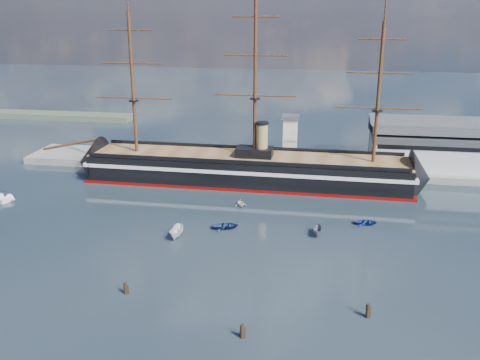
# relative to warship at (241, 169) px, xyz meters

# --- Properties ---
(ground) EXTENTS (600.00, 600.00, 0.00)m
(ground) POSITION_rel_warship_xyz_m (9.54, -20.00, -4.04)
(ground) COLOR black
(ground) RESTS_ON ground
(quay) EXTENTS (180.00, 18.00, 2.00)m
(quay) POSITION_rel_warship_xyz_m (19.54, 16.00, -4.04)
(quay) COLOR slate
(quay) RESTS_ON ground
(warehouse) EXTENTS (63.00, 21.00, 11.60)m
(warehouse) POSITION_rel_warship_xyz_m (67.54, 20.00, 3.95)
(warehouse) COLOR #B7BABC
(warehouse) RESTS_ON ground
(quay_tower) EXTENTS (5.00, 5.00, 15.00)m
(quay_tower) POSITION_rel_warship_xyz_m (12.54, 13.00, 5.72)
(quay_tower) COLOR silver
(quay_tower) RESTS_ON ground
(warship) EXTENTS (112.98, 17.35, 53.94)m
(warship) POSITION_rel_warship_xyz_m (0.00, 0.00, 0.00)
(warship) COLOR black
(warship) RESTS_ON ground
(motorboat_a) EXTENTS (7.13, 2.63, 2.85)m
(motorboat_a) POSITION_rel_warship_xyz_m (-7.62, -39.30, -4.04)
(motorboat_a) COLOR white
(motorboat_a) RESTS_ON ground
(motorboat_b) EXTENTS (2.47, 3.97, 1.73)m
(motorboat_b) POSITION_rel_warship_xyz_m (1.77, -32.75, -4.04)
(motorboat_b) COLOR navy
(motorboat_b) RESTS_ON ground
(motorboat_c) EXTENTS (5.77, 2.14, 2.30)m
(motorboat_c) POSITION_rel_warship_xyz_m (22.22, -33.17, -4.04)
(motorboat_c) COLOR slate
(motorboat_c) RESTS_ON ground
(motorboat_d) EXTENTS (5.95, 4.68, 2.01)m
(motorboat_d) POSITION_rel_warship_xyz_m (2.90, -18.52, -4.04)
(motorboat_d) COLOR silver
(motorboat_d) RESTS_ON ground
(motorboat_e) EXTENTS (1.55, 3.30, 1.49)m
(motorboat_e) POSITION_rel_warship_xyz_m (32.89, -25.29, -4.04)
(motorboat_e) COLOR navy
(motorboat_e) RESTS_ON ground
(piling_near_left) EXTENTS (0.64, 0.64, 2.92)m
(piling_near_left) POSITION_rel_warship_xyz_m (-9.87, -63.55, -4.04)
(piling_near_left) COLOR black
(piling_near_left) RESTS_ON ground
(piling_near_mid) EXTENTS (0.64, 0.64, 3.00)m
(piling_near_mid) POSITION_rel_warship_xyz_m (12.01, -72.95, -4.04)
(piling_near_mid) COLOR black
(piling_near_mid) RESTS_ON ground
(piling_near_right) EXTENTS (0.64, 0.64, 3.16)m
(piling_near_right) POSITION_rel_warship_xyz_m (30.93, -64.28, -4.04)
(piling_near_right) COLOR black
(piling_near_right) RESTS_ON ground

